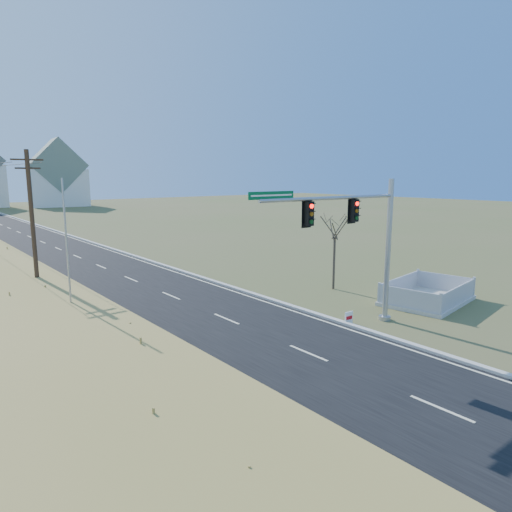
{
  "coord_description": "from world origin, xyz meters",
  "views": [
    {
      "loc": [
        -13.19,
        -14.85,
        7.46
      ],
      "look_at": [
        1.25,
        3.08,
        3.4
      ],
      "focal_mm": 32.0,
      "sensor_mm": 36.0,
      "label": 1
    }
  ],
  "objects_px": {
    "flagpole": "(69,270)",
    "traffic_signal_mast": "(365,238)",
    "open_sign": "(349,318)",
    "bare_tree": "(335,225)",
    "fence_enclosure": "(427,298)"
  },
  "relations": [
    {
      "from": "flagpole",
      "to": "bare_tree",
      "type": "xyz_separation_m",
      "value": [
        16.07,
        -2.9,
        1.33
      ]
    },
    {
      "from": "open_sign",
      "to": "fence_enclosure",
      "type": "bearing_deg",
      "value": 3.91
    },
    {
      "from": "traffic_signal_mast",
      "to": "fence_enclosure",
      "type": "bearing_deg",
      "value": 4.92
    },
    {
      "from": "open_sign",
      "to": "bare_tree",
      "type": "distance_m",
      "value": 8.31
    },
    {
      "from": "fence_enclosure",
      "to": "bare_tree",
      "type": "height_order",
      "value": "bare_tree"
    },
    {
      "from": "traffic_signal_mast",
      "to": "open_sign",
      "type": "height_order",
      "value": "traffic_signal_mast"
    },
    {
      "from": "flagpole",
      "to": "fence_enclosure",
      "type": "bearing_deg",
      "value": -25.54
    },
    {
      "from": "traffic_signal_mast",
      "to": "flagpole",
      "type": "height_order",
      "value": "flagpole"
    },
    {
      "from": "traffic_signal_mast",
      "to": "bare_tree",
      "type": "bearing_deg",
      "value": 53.26
    },
    {
      "from": "fence_enclosure",
      "to": "open_sign",
      "type": "xyz_separation_m",
      "value": [
        -6.84,
        0.28,
        0.07
      ]
    },
    {
      "from": "traffic_signal_mast",
      "to": "fence_enclosure",
      "type": "relative_size",
      "value": 1.51
    },
    {
      "from": "flagpole",
      "to": "traffic_signal_mast",
      "type": "bearing_deg",
      "value": -38.64
    },
    {
      "from": "bare_tree",
      "to": "open_sign",
      "type": "bearing_deg",
      "value": -132.25
    },
    {
      "from": "traffic_signal_mast",
      "to": "open_sign",
      "type": "relative_size",
      "value": 14.68
    },
    {
      "from": "fence_enclosure",
      "to": "flagpole",
      "type": "relative_size",
      "value": 0.83
    }
  ]
}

